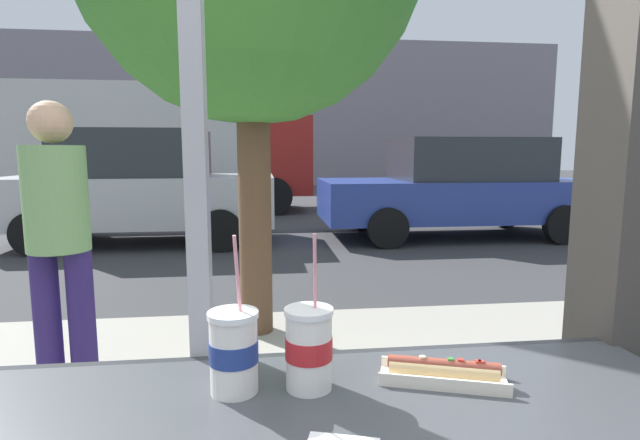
{
  "coord_description": "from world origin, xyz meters",
  "views": [
    {
      "loc": [
        0.15,
        -1.1,
        1.47
      ],
      "look_at": [
        0.65,
        3.04,
        0.9
      ],
      "focal_mm": 27.53,
      "sensor_mm": 36.0,
      "label": 1
    }
  ],
  "objects_px": {
    "pedestrian": "(58,233)",
    "soda_cup_left": "(234,350)",
    "parked_car_blue": "(459,187)",
    "parked_car_silver": "(140,187)",
    "soda_cup_right": "(309,347)",
    "hotdog_tray_far": "(443,372)",
    "box_truck": "(154,145)"
  },
  "relations": [
    {
      "from": "parked_car_silver",
      "to": "parked_car_blue",
      "type": "distance_m",
      "value": 5.39
    },
    {
      "from": "soda_cup_right",
      "to": "hotdog_tray_far",
      "type": "bearing_deg",
      "value": -1.69
    },
    {
      "from": "parked_car_blue",
      "to": "pedestrian",
      "type": "distance_m",
      "value": 7.13
    },
    {
      "from": "soda_cup_left",
      "to": "parked_car_blue",
      "type": "relative_size",
      "value": 0.07
    },
    {
      "from": "pedestrian",
      "to": "parked_car_blue",
      "type": "bearing_deg",
      "value": 50.54
    },
    {
      "from": "parked_car_blue",
      "to": "box_truck",
      "type": "height_order",
      "value": "box_truck"
    },
    {
      "from": "soda_cup_right",
      "to": "hotdog_tray_far",
      "type": "distance_m",
      "value": 0.29
    },
    {
      "from": "parked_car_silver",
      "to": "pedestrian",
      "type": "bearing_deg",
      "value": -81.05
    },
    {
      "from": "hotdog_tray_far",
      "to": "parked_car_blue",
      "type": "relative_size",
      "value": 0.06
    },
    {
      "from": "pedestrian",
      "to": "soda_cup_left",
      "type": "bearing_deg",
      "value": -60.19
    },
    {
      "from": "soda_cup_right",
      "to": "parked_car_silver",
      "type": "height_order",
      "value": "parked_car_silver"
    },
    {
      "from": "soda_cup_left",
      "to": "parked_car_blue",
      "type": "distance_m",
      "value": 8.09
    },
    {
      "from": "soda_cup_left",
      "to": "pedestrian",
      "type": "distance_m",
      "value": 2.06
    },
    {
      "from": "hotdog_tray_far",
      "to": "soda_cup_right",
      "type": "bearing_deg",
      "value": 178.31
    },
    {
      "from": "hotdog_tray_far",
      "to": "pedestrian",
      "type": "height_order",
      "value": "pedestrian"
    },
    {
      "from": "parked_car_silver",
      "to": "box_truck",
      "type": "distance_m",
      "value": 4.54
    },
    {
      "from": "soda_cup_right",
      "to": "parked_car_blue",
      "type": "bearing_deg",
      "value": 65.3
    },
    {
      "from": "soda_cup_right",
      "to": "parked_car_silver",
      "type": "distance_m",
      "value": 7.57
    },
    {
      "from": "box_truck",
      "to": "pedestrian",
      "type": "relative_size",
      "value": 4.5
    },
    {
      "from": "soda_cup_left",
      "to": "parked_car_blue",
      "type": "xyz_separation_m",
      "value": [
        3.51,
        7.29,
        -0.21
      ]
    },
    {
      "from": "soda_cup_right",
      "to": "box_truck",
      "type": "distance_m",
      "value": 12.04
    },
    {
      "from": "parked_car_silver",
      "to": "parked_car_blue",
      "type": "relative_size",
      "value": 0.91
    },
    {
      "from": "parked_car_silver",
      "to": "parked_car_blue",
      "type": "bearing_deg",
      "value": 0.0
    },
    {
      "from": "box_truck",
      "to": "soda_cup_right",
      "type": "bearing_deg",
      "value": -77.0
    },
    {
      "from": "soda_cup_left",
      "to": "soda_cup_right",
      "type": "xyz_separation_m",
      "value": [
        0.15,
        -0.0,
        0.0
      ]
    },
    {
      "from": "parked_car_silver",
      "to": "parked_car_blue",
      "type": "xyz_separation_m",
      "value": [
        5.39,
        0.0,
        -0.05
      ]
    },
    {
      "from": "parked_car_silver",
      "to": "soda_cup_right",
      "type": "bearing_deg",
      "value": -74.36
    },
    {
      "from": "parked_car_silver",
      "to": "pedestrian",
      "type": "xyz_separation_m",
      "value": [
        0.87,
        -5.5,
        0.13
      ]
    },
    {
      "from": "parked_car_silver",
      "to": "hotdog_tray_far",
      "type": "bearing_deg",
      "value": -72.34
    },
    {
      "from": "hotdog_tray_far",
      "to": "pedestrian",
      "type": "bearing_deg",
      "value": 129.04
    },
    {
      "from": "hotdog_tray_far",
      "to": "parked_car_blue",
      "type": "xyz_separation_m",
      "value": [
        3.07,
        7.3,
        -0.14
      ]
    },
    {
      "from": "soda_cup_left",
      "to": "parked_car_silver",
      "type": "xyz_separation_m",
      "value": [
        -1.89,
        7.29,
        -0.16
      ]
    }
  ]
}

